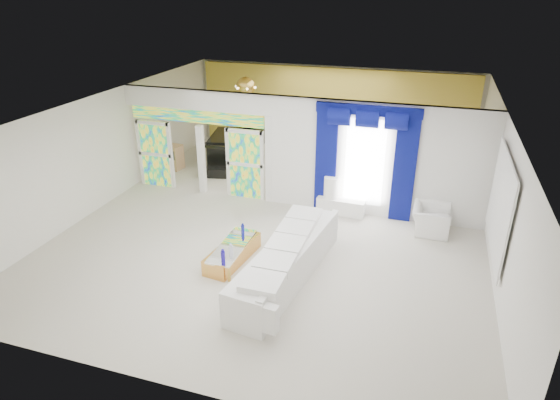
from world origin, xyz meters
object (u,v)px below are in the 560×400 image
(armchair, at_px, (431,219))
(grand_piano, at_px, (233,148))
(coffee_table, at_px, (233,253))
(console_table, at_px, (341,206))
(white_sofa, at_px, (287,263))

(armchair, xyz_separation_m, grand_piano, (-6.66, 3.29, 0.13))
(coffee_table, distance_m, console_table, 3.59)
(console_table, height_order, grand_piano, grand_piano)
(white_sofa, bearing_deg, console_table, 89.61)
(console_table, bearing_deg, white_sofa, -97.94)
(white_sofa, bearing_deg, grand_piano, 128.91)
(white_sofa, bearing_deg, armchair, 55.50)
(coffee_table, xyz_separation_m, grand_piano, (-2.53, 6.07, 0.28))
(console_table, xyz_separation_m, grand_piano, (-4.36, 2.98, 0.25))
(coffee_table, xyz_separation_m, console_table, (1.82, 3.10, 0.03))
(coffee_table, bearing_deg, armchair, 33.96)
(armchair, height_order, grand_piano, grand_piano)
(coffee_table, bearing_deg, grand_piano, 112.64)
(grand_piano, bearing_deg, coffee_table, -79.34)
(coffee_table, xyz_separation_m, armchair, (4.13, 2.78, 0.14))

